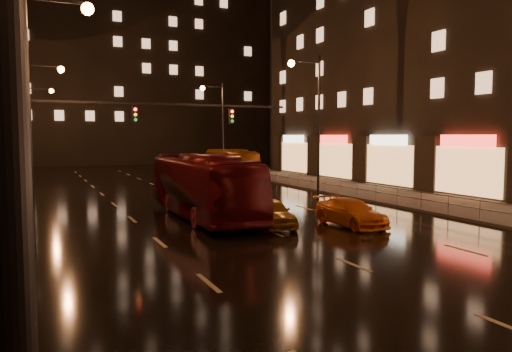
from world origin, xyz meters
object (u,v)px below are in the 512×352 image
Objects in this scene: bus_curb at (231,163)px; taxi_near at (270,212)px; taxi_far at (351,212)px; bus_red at (202,186)px.

taxi_near is at bearing -106.21° from bus_curb.
bus_curb is at bearing 77.87° from taxi_far.
bus_red reaches higher than bus_curb.
bus_curb is 2.61× the size of taxi_near.
taxi_near is (2.00, -4.00, -0.96)m from bus_red.
taxi_near reaches higher than taxi_far.
bus_red is 4.58m from taxi_near.
bus_red is at bearing 134.39° from taxi_far.
taxi_near is at bearing 158.07° from taxi_far.
taxi_near is 0.91× the size of taxi_far.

